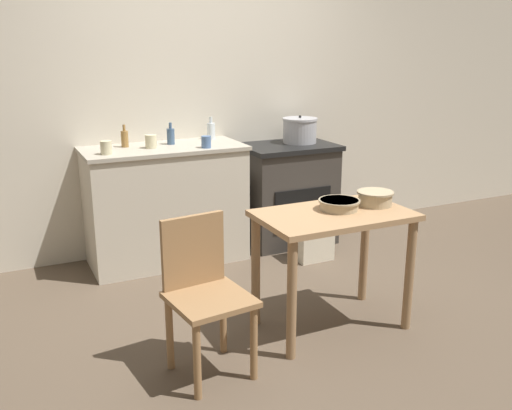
{
  "coord_description": "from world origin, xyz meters",
  "views": [
    {
      "loc": [
        -1.66,
        -3.0,
        1.72
      ],
      "look_at": [
        0.0,
        0.5,
        0.61
      ],
      "focal_mm": 40.0,
      "sensor_mm": 36.0,
      "label": 1
    }
  ],
  "objects_px": {
    "mixing_bowl_large": "(339,204)",
    "cup_center_left": "(206,142)",
    "flour_sack": "(313,241)",
    "cup_center": "(151,141)",
    "work_table": "(333,235)",
    "stock_pot": "(300,130)",
    "mixing_bowl_small": "(375,197)",
    "bottle_far_left": "(125,138)",
    "cup_center_right": "(106,148)",
    "bottle_left": "(171,136)",
    "chair": "(204,290)",
    "bottle_mid_left": "(211,130)",
    "stove": "(287,193)"
  },
  "relations": [
    {
      "from": "bottle_mid_left",
      "to": "chair",
      "type": "bearing_deg",
      "value": -112.51
    },
    {
      "from": "stove",
      "to": "bottle_far_left",
      "type": "distance_m",
      "value": 1.49
    },
    {
      "from": "cup_center_right",
      "to": "cup_center",
      "type": "bearing_deg",
      "value": 17.13
    },
    {
      "from": "bottle_far_left",
      "to": "cup_center_left",
      "type": "xyz_separation_m",
      "value": [
        0.56,
        -0.3,
        -0.02
      ]
    },
    {
      "from": "mixing_bowl_large",
      "to": "cup_center_left",
      "type": "relative_size",
      "value": 2.79
    },
    {
      "from": "stove",
      "to": "cup_center_right",
      "type": "relative_size",
      "value": 8.88
    },
    {
      "from": "work_table",
      "to": "mixing_bowl_large",
      "type": "distance_m",
      "value": 0.19
    },
    {
      "from": "mixing_bowl_small",
      "to": "cup_center",
      "type": "distance_m",
      "value": 1.8
    },
    {
      "from": "chair",
      "to": "bottle_far_left",
      "type": "bearing_deg",
      "value": 82.66
    },
    {
      "from": "work_table",
      "to": "stock_pot",
      "type": "height_order",
      "value": "stock_pot"
    },
    {
      "from": "mixing_bowl_large",
      "to": "mixing_bowl_small",
      "type": "relative_size",
      "value": 1.11
    },
    {
      "from": "mixing_bowl_small",
      "to": "bottle_far_left",
      "type": "height_order",
      "value": "bottle_far_left"
    },
    {
      "from": "bottle_far_left",
      "to": "bottle_left",
      "type": "relative_size",
      "value": 1.01
    },
    {
      "from": "flour_sack",
      "to": "bottle_mid_left",
      "type": "xyz_separation_m",
      "value": [
        -0.62,
        0.66,
        0.85
      ]
    },
    {
      "from": "stock_pot",
      "to": "cup_center_right",
      "type": "xyz_separation_m",
      "value": [
        -1.7,
        -0.17,
        0.01
      ]
    },
    {
      "from": "cup_center",
      "to": "cup_center_right",
      "type": "xyz_separation_m",
      "value": [
        -0.36,
        -0.11,
        -0.0
      ]
    },
    {
      "from": "cup_center_left",
      "to": "cup_center_right",
      "type": "distance_m",
      "value": 0.75
    },
    {
      "from": "chair",
      "to": "bottle_far_left",
      "type": "distance_m",
      "value": 1.83
    },
    {
      "from": "work_table",
      "to": "bottle_far_left",
      "type": "xyz_separation_m",
      "value": [
        -0.86,
        1.63,
        0.4
      ]
    },
    {
      "from": "bottle_far_left",
      "to": "stock_pot",
      "type": "bearing_deg",
      "value": -2.44
    },
    {
      "from": "mixing_bowl_large",
      "to": "cup_center_left",
      "type": "bearing_deg",
      "value": 105.74
    },
    {
      "from": "stock_pot",
      "to": "mixing_bowl_small",
      "type": "height_order",
      "value": "stock_pot"
    },
    {
      "from": "bottle_left",
      "to": "bottle_mid_left",
      "type": "xyz_separation_m",
      "value": [
        0.38,
        0.1,
        0.01
      ]
    },
    {
      "from": "bottle_far_left",
      "to": "cup_center",
      "type": "distance_m",
      "value": 0.21
    },
    {
      "from": "mixing_bowl_small",
      "to": "stove",
      "type": "bearing_deg",
      "value": 82.45
    },
    {
      "from": "flour_sack",
      "to": "cup_center",
      "type": "distance_m",
      "value": 1.52
    },
    {
      "from": "chair",
      "to": "cup_center",
      "type": "height_order",
      "value": "cup_center"
    },
    {
      "from": "mixing_bowl_large",
      "to": "stock_pot",
      "type": "bearing_deg",
      "value": 68.84
    },
    {
      "from": "flour_sack",
      "to": "stock_pot",
      "type": "xyz_separation_m",
      "value": [
        0.16,
        0.53,
        0.82
      ]
    },
    {
      "from": "bottle_left",
      "to": "flour_sack",
      "type": "bearing_deg",
      "value": -29.53
    },
    {
      "from": "bottle_far_left",
      "to": "bottle_mid_left",
      "type": "relative_size",
      "value": 0.94
    },
    {
      "from": "bottle_mid_left",
      "to": "mixing_bowl_large",
      "type": "bearing_deg",
      "value": -83.72
    },
    {
      "from": "chair",
      "to": "bottle_mid_left",
      "type": "bearing_deg",
      "value": 60.66
    },
    {
      "from": "stock_pot",
      "to": "bottle_far_left",
      "type": "height_order",
      "value": "bottle_far_left"
    },
    {
      "from": "bottle_far_left",
      "to": "cup_center_left",
      "type": "height_order",
      "value": "bottle_far_left"
    },
    {
      "from": "flour_sack",
      "to": "bottle_mid_left",
      "type": "bearing_deg",
      "value": 132.99
    },
    {
      "from": "stove",
      "to": "bottle_mid_left",
      "type": "relative_size",
      "value": 4.7
    },
    {
      "from": "mixing_bowl_small",
      "to": "cup_center_right",
      "type": "distance_m",
      "value": 1.94
    },
    {
      "from": "chair",
      "to": "flour_sack",
      "type": "height_order",
      "value": "chair"
    },
    {
      "from": "mixing_bowl_large",
      "to": "cup_center_left",
      "type": "distance_m",
      "value": 1.36
    },
    {
      "from": "flour_sack",
      "to": "bottle_far_left",
      "type": "bearing_deg",
      "value": 156.31
    },
    {
      "from": "stove",
      "to": "bottle_left",
      "type": "bearing_deg",
      "value": 176.2
    },
    {
      "from": "flour_sack",
      "to": "cup_center",
      "type": "height_order",
      "value": "cup_center"
    },
    {
      "from": "mixing_bowl_small",
      "to": "bottle_far_left",
      "type": "distance_m",
      "value": 2.0
    },
    {
      "from": "mixing_bowl_large",
      "to": "mixing_bowl_small",
      "type": "height_order",
      "value": "mixing_bowl_small"
    },
    {
      "from": "flour_sack",
      "to": "cup_center_right",
      "type": "distance_m",
      "value": 1.79
    },
    {
      "from": "mixing_bowl_small",
      "to": "bottle_mid_left",
      "type": "bearing_deg",
      "value": 104.74
    },
    {
      "from": "work_table",
      "to": "stock_pot",
      "type": "xyz_separation_m",
      "value": [
        0.65,
        1.56,
        0.38
      ]
    },
    {
      "from": "flour_sack",
      "to": "mixing_bowl_large",
      "type": "height_order",
      "value": "mixing_bowl_large"
    },
    {
      "from": "mixing_bowl_small",
      "to": "bottle_far_left",
      "type": "relative_size",
      "value": 1.31
    }
  ]
}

